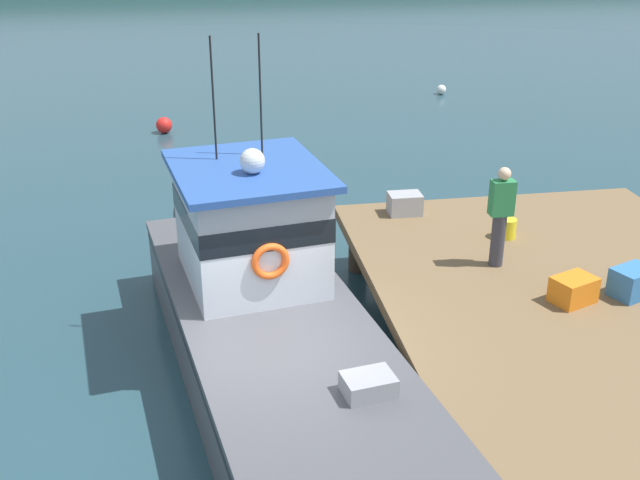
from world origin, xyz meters
TOP-DOWN VIEW (x-y plane):
  - ground_plane at (0.00, 0.00)m, footprint 200.00×200.00m
  - dock at (4.80, 0.00)m, footprint 6.00×9.00m
  - main_fishing_boat at (0.11, 1.06)m, footprint 3.80×9.97m
  - crate_stack_near_edge at (3.02, 3.89)m, footprint 0.61×0.45m
  - crate_single_by_cleat at (4.52, 0.17)m, footprint 0.72×0.63m
  - crate_single_far at (5.46, 0.21)m, footprint 0.72×0.63m
  - bait_bucket at (4.46, 2.54)m, footprint 0.32×0.32m
  - deckhand_further_back at (3.88, 1.53)m, footprint 0.36×0.22m
  - mooring_buoy_inshore at (8.27, 17.95)m, footprint 0.35×0.35m
  - mooring_buoy_spare_mooring at (-0.65, 6.82)m, footprint 0.37×0.37m
  - mooring_buoy_channel_marker at (-1.66, 14.41)m, footprint 0.49×0.49m

SIDE VIEW (x-z plane):
  - ground_plane at x=0.00m, z-range 0.00..0.00m
  - mooring_buoy_inshore at x=8.27m, z-range 0.00..0.35m
  - mooring_buoy_spare_mooring at x=-0.65m, z-range 0.00..0.37m
  - mooring_buoy_channel_marker at x=-1.66m, z-range 0.00..0.49m
  - main_fishing_boat at x=0.11m, z-range -1.39..3.41m
  - dock at x=4.80m, z-range 0.47..1.67m
  - bait_bucket at x=4.46m, z-range 1.20..1.54m
  - crate_single_by_cleat at x=4.52m, z-range 1.20..1.58m
  - crate_stack_near_edge at x=3.02m, z-range 1.20..1.59m
  - crate_single_far at x=5.46m, z-range 1.20..1.63m
  - deckhand_further_back at x=3.88m, z-range 1.24..2.87m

